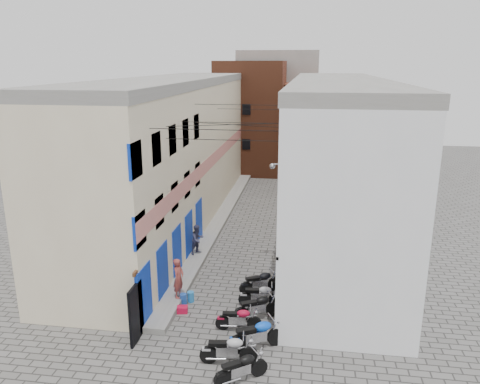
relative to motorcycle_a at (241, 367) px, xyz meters
The scene contains 21 objects.
ground 2.74m from the motorcycle_a, 126.94° to the left, with size 90.00×90.00×0.00m, color #5C5956.
plinth 15.59m from the motorcycle_a, 103.60° to the left, with size 0.90×26.00×0.25m, color gray.
building_left 16.94m from the motorcycle_a, 113.60° to the left, with size 5.10×27.00×9.00m.
building_right 16.01m from the motorcycle_a, 77.40° to the left, with size 5.94×26.00×9.00m.
building_far_brick_left 30.69m from the motorcycle_a, 96.83° to the left, with size 6.00×6.00×10.00m, color brown.
building_far_brick_right 32.36m from the motorcycle_a, 87.53° to the left, with size 5.00×6.00×8.00m, color brown.
building_far_concrete 36.52m from the motorcycle_a, 92.56° to the left, with size 8.00×5.00×11.00m, color gray.
far_shopfront 27.40m from the motorcycle_a, 93.38° to the left, with size 2.00×0.30×2.40m, color black.
overhead_wires 11.90m from the motorcycle_a, 99.36° to the left, with size 5.80×13.02×1.32m.
motorcycle_a is the anchor object (origin of this frame).
motorcycle_b 1.05m from the motorcycle_a, 122.48° to the left, with size 0.63×1.98×1.15m, color #A5A6AA, non-canonical shape.
motorcycle_c 1.86m from the motorcycle_a, 81.12° to the left, with size 0.69×2.18×1.26m, color blue, non-canonical shape.
motorcycle_d 3.02m from the motorcycle_a, 100.47° to the left, with size 0.56×1.78×1.03m, color #A40B2B, non-canonical shape.
motorcycle_e 3.86m from the motorcycle_a, 88.84° to the left, with size 0.63×1.99×1.15m, color black, non-canonical shape.
motorcycle_f 4.92m from the motorcycle_a, 89.08° to the left, with size 0.59×1.86×1.07m, color #A1A1A5, non-canonical shape.
motorcycle_g 6.06m from the motorcycle_a, 90.42° to the left, with size 0.62×1.97×1.14m, color black, non-canonical shape.
person_a 5.83m from the motorcycle_a, 125.62° to the left, with size 0.63×0.41×1.73m, color #953D36.
person_b 10.11m from the motorcycle_a, 111.48° to the left, with size 0.76×0.59×1.57m, color #373853.
water_jug_near 5.58m from the motorcycle_a, 124.59° to the left, with size 0.29×0.29×0.45m, color #224EAB.
water_jug_far 5.64m from the motorcycle_a, 121.07° to the left, with size 0.29×0.29×0.45m, color #277AC4.
red_crate 4.94m from the motorcycle_a, 127.82° to the left, with size 0.43×0.32×0.27m, color red.
Camera 1 is at (3.51, -14.84, 9.91)m, focal length 35.00 mm.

